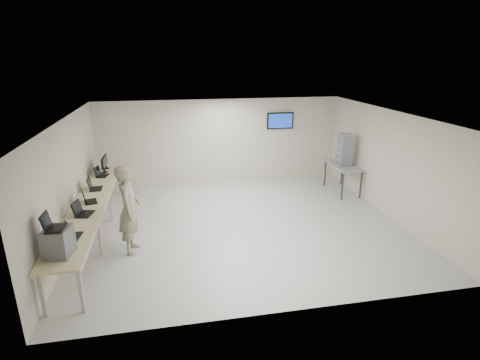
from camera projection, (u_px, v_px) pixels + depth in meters
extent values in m
cube|color=silver|center=(241.00, 225.00, 9.61)|extent=(8.00, 7.00, 0.01)
cube|color=silver|center=(242.00, 116.00, 8.72)|extent=(8.00, 7.00, 0.01)
cube|color=beige|center=(221.00, 142.00, 12.42)|extent=(8.00, 0.01, 2.80)
cube|color=beige|center=(285.00, 238.00, 5.91)|extent=(8.00, 0.01, 2.80)
cube|color=beige|center=(68.00, 183.00, 8.44)|extent=(0.01, 7.00, 2.80)
cube|color=beige|center=(390.00, 164.00, 9.89)|extent=(0.01, 7.00, 2.80)
cube|color=#373737|center=(280.00, 120.00, 12.55)|extent=(0.15, 0.04, 0.15)
cube|color=black|center=(280.00, 121.00, 12.52)|extent=(0.90, 0.06, 0.55)
cube|color=navy|center=(280.00, 121.00, 12.48)|extent=(0.82, 0.01, 0.47)
cube|color=#CBBE8E|center=(90.00, 203.00, 8.68)|extent=(0.75, 6.00, 0.04)
cube|color=#B8B0A2|center=(107.00, 203.00, 8.75)|extent=(0.02, 6.00, 0.06)
cube|color=#B8B0A2|center=(42.00, 295.00, 6.12)|extent=(0.06, 0.06, 0.86)
cube|color=#B8B0A2|center=(81.00, 290.00, 6.22)|extent=(0.06, 0.06, 0.86)
cube|color=#B8B0A2|center=(70.00, 240.00, 7.93)|extent=(0.06, 0.06, 0.86)
cube|color=#B8B0A2|center=(99.00, 237.00, 8.04)|extent=(0.06, 0.06, 0.86)
cube|color=#B8B0A2|center=(86.00, 207.00, 9.60)|extent=(0.06, 0.06, 0.86)
cube|color=#B8B0A2|center=(110.00, 206.00, 9.71)|extent=(0.06, 0.06, 0.86)
cube|color=#B8B0A2|center=(98.00, 183.00, 11.42)|extent=(0.06, 0.06, 0.86)
cube|color=#B8B0A2|center=(119.00, 182.00, 11.53)|extent=(0.06, 0.06, 0.86)
cube|color=slate|center=(58.00, 242.00, 6.33)|extent=(0.48, 0.53, 0.49)
cube|color=black|center=(56.00, 228.00, 6.24)|extent=(0.29, 0.39, 0.02)
cube|color=black|center=(46.00, 221.00, 6.17)|extent=(0.09, 0.36, 0.27)
cube|color=black|center=(47.00, 221.00, 6.17)|extent=(0.07, 0.32, 0.22)
cube|color=black|center=(73.00, 236.00, 7.02)|extent=(0.30, 0.39, 0.02)
cube|color=black|center=(64.00, 230.00, 6.95)|extent=(0.11, 0.35, 0.26)
cube|color=black|center=(65.00, 230.00, 6.96)|extent=(0.08, 0.31, 0.22)
cube|color=black|center=(85.00, 214.00, 8.00)|extent=(0.37, 0.46, 0.02)
cube|color=black|center=(77.00, 208.00, 7.93)|extent=(0.16, 0.39, 0.29)
cube|color=black|center=(78.00, 208.00, 7.93)|extent=(0.13, 0.34, 0.24)
cube|color=black|center=(91.00, 202.00, 8.68)|extent=(0.35, 0.42, 0.02)
cube|color=black|center=(84.00, 196.00, 8.61)|extent=(0.16, 0.35, 0.26)
cube|color=black|center=(85.00, 196.00, 8.61)|extent=(0.13, 0.31, 0.22)
cube|color=black|center=(96.00, 189.00, 9.51)|extent=(0.29, 0.40, 0.02)
cube|color=black|center=(90.00, 183.00, 9.43)|extent=(0.09, 0.37, 0.28)
cube|color=black|center=(90.00, 183.00, 9.44)|extent=(0.06, 0.33, 0.23)
cube|color=black|center=(103.00, 176.00, 10.53)|extent=(0.34, 0.41, 0.02)
cube|color=black|center=(97.00, 171.00, 10.46)|extent=(0.14, 0.35, 0.26)
cube|color=black|center=(98.00, 171.00, 10.46)|extent=(0.12, 0.31, 0.22)
cylinder|color=black|center=(104.00, 172.00, 10.87)|extent=(0.20, 0.20, 0.01)
cube|color=black|center=(104.00, 169.00, 10.84)|extent=(0.04, 0.03, 0.16)
cube|color=black|center=(103.00, 163.00, 10.78)|extent=(0.05, 0.44, 0.30)
cube|color=black|center=(104.00, 163.00, 10.78)|extent=(0.00, 0.40, 0.25)
cylinder|color=black|center=(106.00, 168.00, 11.23)|extent=(0.18, 0.18, 0.01)
cube|color=black|center=(106.00, 166.00, 11.20)|extent=(0.04, 0.03, 0.15)
cube|color=black|center=(105.00, 160.00, 11.14)|extent=(0.05, 0.42, 0.28)
cube|color=black|center=(106.00, 160.00, 11.15)|extent=(0.00, 0.38, 0.24)
imported|color=gray|center=(129.00, 209.00, 8.03)|extent=(0.52, 0.75, 1.99)
cube|color=gray|center=(343.00, 165.00, 11.66)|extent=(0.69, 1.48, 0.04)
cube|color=#373737|center=(342.00, 186.00, 11.15)|extent=(0.04, 0.04, 0.85)
cube|color=#373737|center=(325.00, 173.00, 12.35)|extent=(0.04, 0.04, 0.85)
cube|color=#373737|center=(361.00, 185.00, 11.26)|extent=(0.04, 0.04, 0.85)
cube|color=#373737|center=(342.00, 172.00, 12.45)|extent=(0.04, 0.04, 0.85)
cube|color=gray|center=(343.00, 162.00, 11.62)|extent=(0.37, 0.41, 0.20)
cube|color=gray|center=(344.00, 156.00, 11.56)|extent=(0.37, 0.41, 0.20)
cube|color=gray|center=(344.00, 149.00, 11.49)|extent=(0.37, 0.41, 0.20)
cube|color=gray|center=(345.00, 143.00, 11.43)|extent=(0.37, 0.41, 0.20)
cube|color=gray|center=(345.00, 137.00, 11.37)|extent=(0.37, 0.41, 0.20)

